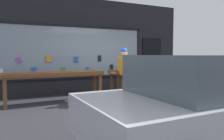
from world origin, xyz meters
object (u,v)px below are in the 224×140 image
(person_browsing, at_px, (124,70))
(display_table_left, at_px, (55,77))
(sandwich_board_sign, at_px, (195,77))
(display_table_right, at_px, (148,74))
(small_dog, at_px, (141,91))
(parked_car, at_px, (209,99))

(person_browsing, bearing_deg, display_table_left, 79.18)
(person_browsing, relative_size, sandwich_board_sign, 1.64)
(sandwich_board_sign, bearing_deg, person_browsing, -156.72)
(display_table_right, relative_size, person_browsing, 1.80)
(person_browsing, height_order, small_dog, person_browsing)
(person_browsing, bearing_deg, sandwich_board_sign, -77.13)
(display_table_right, height_order, sandwich_board_sign, sandwich_board_sign)
(display_table_left, relative_size, parked_car, 0.74)
(parked_car, bearing_deg, person_browsing, 81.01)
(display_table_left, xyz_separation_m, sandwich_board_sign, (5.65, 0.05, -0.24))
(display_table_right, xyz_separation_m, small_dog, (-0.74, -0.66, -0.49))
(display_table_right, bearing_deg, person_browsing, -157.57)
(display_table_left, bearing_deg, person_browsing, -14.61)
(display_table_right, bearing_deg, sandwich_board_sign, 1.26)
(small_dog, xyz_separation_m, sandwich_board_sign, (3.08, 0.71, 0.26))
(small_dog, relative_size, parked_car, 0.12)
(sandwich_board_sign, bearing_deg, display_table_right, -164.53)
(small_dog, bearing_deg, sandwich_board_sign, -44.51)
(display_table_right, xyz_separation_m, sandwich_board_sign, (2.34, 0.05, -0.23))
(sandwich_board_sign, relative_size, parked_car, 0.25)
(display_table_left, relative_size, person_browsing, 1.80)
(display_table_right, bearing_deg, display_table_left, 179.97)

